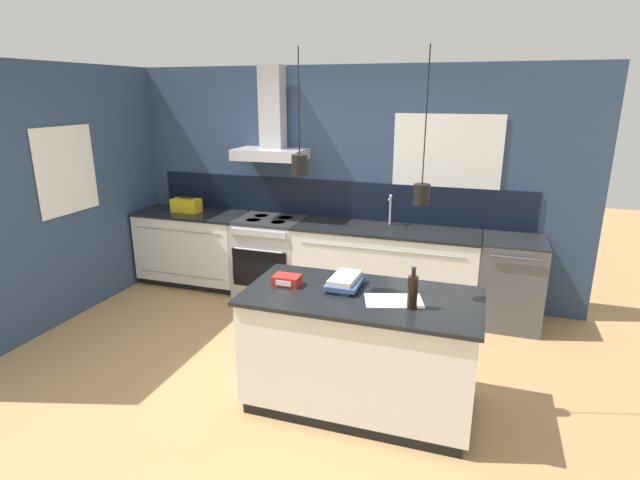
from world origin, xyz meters
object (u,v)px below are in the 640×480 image
oven_range (270,256)px  red_supply_box (287,280)px  book_stack (344,282)px  yellow_toolbox (186,205)px  bottle_on_island (413,292)px  dishwasher (510,282)px

oven_range → red_supply_box: size_ratio=4.51×
book_stack → yellow_toolbox: yellow_toolbox is taller
yellow_toolbox → bottle_on_island: bearing=-33.2°
red_supply_box → yellow_toolbox: size_ratio=0.59×
dishwasher → bottle_on_island: size_ratio=3.09×
bottle_on_island → book_stack: 0.58m
dishwasher → red_supply_box: (-1.70, -1.84, 0.49)m
oven_range → bottle_on_island: (1.92, -1.97, 0.58)m
dishwasher → book_stack: bearing=-125.9°
bottle_on_island → yellow_toolbox: bearing=146.8°
oven_range → book_stack: 2.29m
dishwasher → book_stack: 2.23m
oven_range → red_supply_box: bearing=-62.4°
bottle_on_island → yellow_toolbox: (-3.02, 1.98, -0.04)m
book_stack → yellow_toolbox: (-2.49, 1.76, 0.04)m
dishwasher → bottle_on_island: (-0.74, -1.98, 0.58)m
red_supply_box → bottle_on_island: bearing=-7.8°
dishwasher → yellow_toolbox: 3.80m
red_supply_box → yellow_toolbox: yellow_toolbox is taller
oven_range → yellow_toolbox: size_ratio=2.68×
book_stack → yellow_toolbox: bearing=144.8°
oven_range → dishwasher: size_ratio=1.00×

